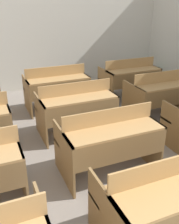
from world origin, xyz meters
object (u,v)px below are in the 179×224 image
bench_front_center (168,198)px  bench_third_right (162,93)px  wastepaper_bin (155,75)px  bench_second_center (109,140)px  bench_third_center (76,107)px  bench_back_right (130,77)px  bench_back_center (57,87)px

bench_front_center → bench_third_right: (1.78, 2.44, 0.00)m
bench_front_center → wastepaper_bin: size_ratio=3.80×
bench_front_center → bench_second_center: size_ratio=1.00×
bench_third_center → bench_third_right: bearing=0.2°
bench_second_center → wastepaper_bin: bench_second_center is taller
bench_third_center → bench_back_right: same height
bench_second_center → bench_back_center: 2.45m
bench_front_center → bench_third_center: same height
wastepaper_bin → bench_back_right: bearing=-147.5°
bench_third_center → bench_third_right: same height
bench_third_center → bench_back_right: bearing=34.1°
bench_front_center → wastepaper_bin: bearing=55.2°
bench_back_right → bench_back_center: bearing=-179.7°
bench_second_center → bench_third_right: bearing=34.6°
bench_front_center → wastepaper_bin: bench_front_center is taller
bench_third_right → bench_back_right: bearing=89.9°
bench_front_center → bench_back_center: size_ratio=1.00×
bench_front_center → bench_back_center: bearing=90.4°
bench_back_center → wastepaper_bin: size_ratio=3.80×
bench_second_center → bench_third_center: bearing=90.3°
bench_back_right → wastepaper_bin: bench_back_right is taller
bench_back_center → bench_front_center: bearing=-89.6°
bench_third_right → wastepaper_bin: bench_third_right is taller
bench_back_right → bench_front_center: bearing=-115.9°
wastepaper_bin → bench_third_center: bearing=-146.6°
bench_back_center → wastepaper_bin: 3.31m
bench_back_center → wastepaper_bin: bench_back_center is taller
bench_back_center → bench_back_right: size_ratio=1.00×
bench_third_right → bench_back_center: size_ratio=1.00×
bench_third_right → wastepaper_bin: (1.37, 2.09, -0.32)m
bench_front_center → bench_third_center: 2.44m
bench_second_center → bench_back_center: size_ratio=1.00×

